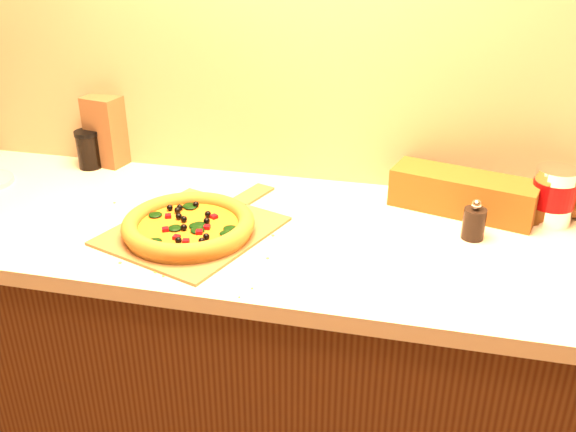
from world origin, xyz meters
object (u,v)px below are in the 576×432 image
object	(u,v)px
pizza	(189,225)
pizza_peel	(196,228)
pepper_grinder	(474,222)
coffee_canister	(553,195)
dark_jar	(89,149)

from	to	relation	value
pizza	pizza_peel	bearing A→B (deg)	81.59
pepper_grinder	pizza_peel	bearing A→B (deg)	-170.52
coffee_canister	dark_jar	bearing A→B (deg)	176.93
dark_jar	coffee_canister	bearing A→B (deg)	-3.07
pepper_grinder	dark_jar	distance (m)	1.14
pizza	pepper_grinder	world-z (taller)	pepper_grinder
pizza	pepper_grinder	xyz separation A→B (m)	(0.67, 0.15, 0.01)
pepper_grinder	dark_jar	bearing A→B (deg)	169.68
pepper_grinder	coffee_canister	distance (m)	0.24
pizza	dark_jar	world-z (taller)	dark_jar
pepper_grinder	coffee_canister	world-z (taller)	coffee_canister
dark_jar	pizza	bearing A→B (deg)	-37.67
pepper_grinder	dark_jar	xyz separation A→B (m)	(-1.12, 0.20, 0.02)
pizza_peel	pizza	world-z (taller)	pizza
pizza_peel	coffee_canister	xyz separation A→B (m)	(0.86, 0.25, 0.07)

